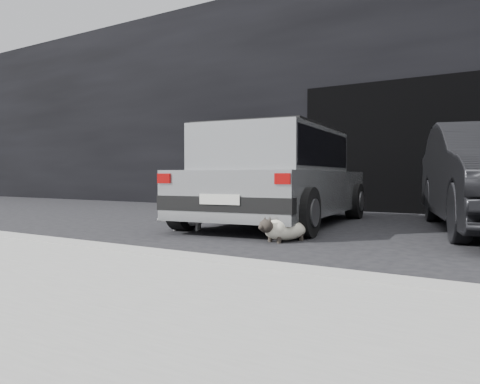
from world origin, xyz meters
The scene contains 8 objects.
ground centered at (0.00, 0.00, 0.00)m, with size 80.00×80.00×0.00m, color black.
building_facade centered at (1.00, 6.00, 2.50)m, with size 34.00×4.00×5.00m, color black.
garage_opening centered at (1.00, 3.99, 1.30)m, with size 4.00×0.10×2.60m, color black.
curb centered at (1.00, -2.60, 0.06)m, with size 18.00×0.25×0.12m, color gray.
sidewalk centered at (1.00, -3.80, 0.06)m, with size 18.00×2.20×0.11m, color gray.
silver_hatchback centered at (-0.08, 0.82, 0.79)m, with size 2.29×4.09×1.44m.
cat_siamese centered at (0.84, -0.81, 0.13)m, with size 0.46×0.82×0.29m.
cat_white centered at (-0.70, -0.50, 0.17)m, with size 0.71×0.43×0.36m.
Camera 1 is at (3.19, -5.40, 0.73)m, focal length 35.00 mm.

